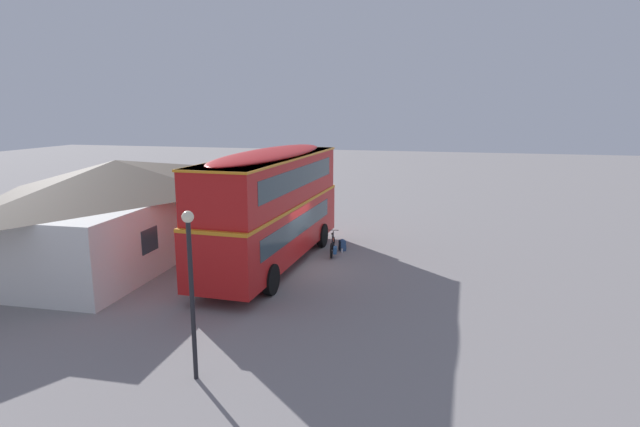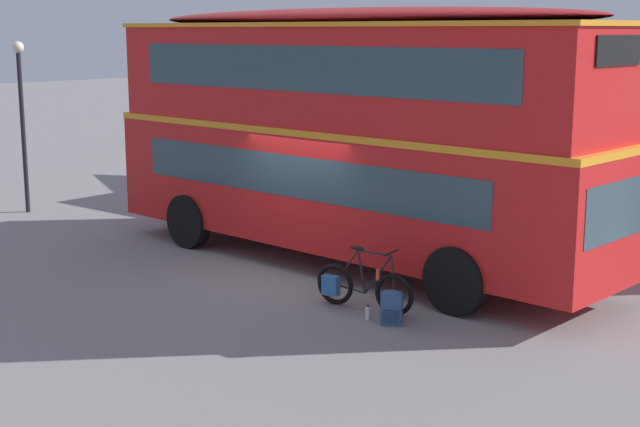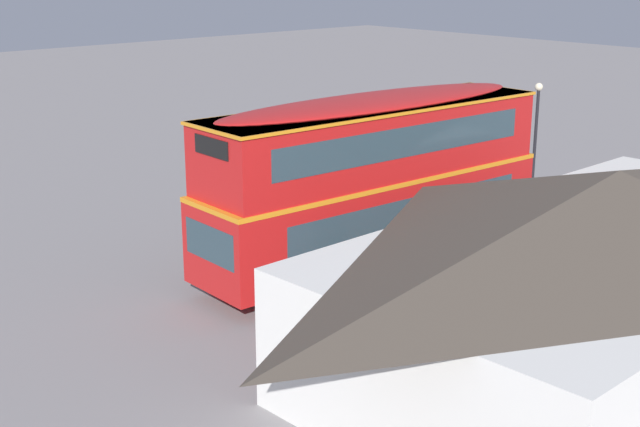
% 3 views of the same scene
% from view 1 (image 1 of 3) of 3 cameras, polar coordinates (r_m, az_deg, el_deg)
% --- Properties ---
extents(ground_plane, '(120.00, 120.00, 0.00)m').
position_cam_1_polar(ground_plane, '(21.16, -2.55, -6.01)').
color(ground_plane, gray).
extents(double_decker_bus, '(10.78, 2.93, 4.79)m').
position_cam_1_polar(double_decker_bus, '(21.00, -5.32, 1.25)').
color(double_decker_bus, black).
rests_on(double_decker_bus, ground).
extents(touring_bicycle, '(1.77, 0.61, 1.03)m').
position_cam_1_polar(touring_bicycle, '(22.80, 1.43, -3.73)').
color(touring_bicycle, black).
rests_on(touring_bicycle, ground).
extents(backpack_on_ground, '(0.40, 0.38, 0.53)m').
position_cam_1_polar(backpack_on_ground, '(23.55, 2.50, -3.48)').
color(backpack_on_ground, '#2D4C7A').
rests_on(backpack_on_ground, ground).
extents(water_bottle_clear_plastic, '(0.08, 0.08, 0.24)m').
position_cam_1_polar(water_bottle_clear_plastic, '(23.20, 2.45, -4.14)').
color(water_bottle_clear_plastic, silver).
rests_on(water_bottle_clear_plastic, ground).
extents(pub_building, '(14.30, 7.77, 4.15)m').
position_cam_1_polar(pub_building, '(24.85, -21.43, 0.86)').
color(pub_building, silver).
rests_on(pub_building, ground).
extents(street_lamp, '(0.28, 0.28, 4.13)m').
position_cam_1_polar(street_lamp, '(12.33, -14.14, -6.73)').
color(street_lamp, black).
rests_on(street_lamp, ground).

